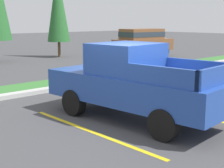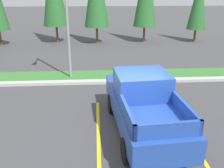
# 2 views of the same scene
# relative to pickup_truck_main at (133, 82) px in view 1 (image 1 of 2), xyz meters

# --- Properties ---
(ground_plane) EXTENTS (120.00, 120.00, 0.00)m
(ground_plane) POSITION_rel_pickup_truck_main_xyz_m (-0.42, -0.25, -1.04)
(ground_plane) COLOR #424244
(parking_line_near) EXTENTS (0.12, 4.80, 0.01)m
(parking_line_near) POSITION_rel_pickup_truck_main_xyz_m (-1.55, -0.05, -1.04)
(parking_line_near) COLOR yellow
(parking_line_near) RESTS_ON ground
(parking_line_far) EXTENTS (0.12, 4.80, 0.01)m
(parking_line_far) POSITION_rel_pickup_truck_main_xyz_m (1.55, -0.05, -1.04)
(parking_line_far) COLOR yellow
(parking_line_far) RESTS_ON ground
(curb_strip) EXTENTS (56.00, 0.40, 0.15)m
(curb_strip) POSITION_rel_pickup_truck_main_xyz_m (-0.42, 4.75, -0.97)
(curb_strip) COLOR #B2B2AD
(curb_strip) RESTS_ON ground
(grass_median) EXTENTS (56.00, 1.80, 0.06)m
(grass_median) POSITION_rel_pickup_truck_main_xyz_m (-0.42, 5.85, -1.01)
(grass_median) COLOR #387533
(grass_median) RESTS_ON ground
(pickup_truck_main) EXTENTS (2.30, 5.36, 2.10)m
(pickup_truck_main) POSITION_rel_pickup_truck_main_xyz_m (0.00, 0.00, 0.00)
(pickup_truck_main) COLOR black
(pickup_truck_main) RESTS_ON ground
(suv_distant) EXTENTS (4.75, 2.29, 2.10)m
(suv_distant) POSITION_rel_pickup_truck_main_xyz_m (12.15, 10.58, 0.20)
(suv_distant) COLOR black
(suv_distant) RESTS_ON ground
(cypress_tree_rightmost) EXTENTS (1.68, 1.68, 6.46)m
(cypress_tree_rightmost) POSITION_rel_pickup_truck_main_xyz_m (7.57, 14.83, 2.76)
(cypress_tree_rightmost) COLOR brown
(cypress_tree_rightmost) RESTS_ON ground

